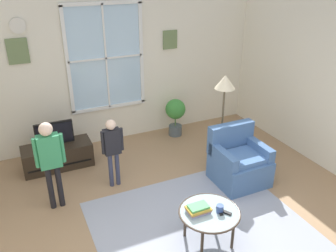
{
  "coord_description": "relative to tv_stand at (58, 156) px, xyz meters",
  "views": [
    {
      "loc": [
        -1.6,
        -2.89,
        3.12
      ],
      "look_at": [
        0.15,
        0.89,
        1.16
      ],
      "focal_mm": 37.3,
      "sensor_mm": 36.0,
      "label": 1
    }
  ],
  "objects": [
    {
      "name": "potted_plant_by_window",
      "position": [
        2.3,
        0.25,
        0.27
      ],
      "size": [
        0.39,
        0.39,
        0.75
      ],
      "color": "#4C565B",
      "rests_on": "ground_plane"
    },
    {
      "name": "television",
      "position": [
        0.0,
        -0.0,
        0.42
      ],
      "size": [
        0.6,
        0.08,
        0.41
      ],
      "color": "#4C4C4C",
      "rests_on": "tv_stand"
    },
    {
      "name": "remote_near_cup",
      "position": [
        1.53,
        -2.67,
        0.27
      ],
      "size": [
        0.11,
        0.14,
        0.02
      ],
      "primitive_type": "cube",
      "rotation": [
        0.0,
        0.0,
        0.53
      ],
      "color": "black",
      "rests_on": "coffee_table"
    },
    {
      "name": "person_green_shirt",
      "position": [
        -0.19,
        -1.08,
        0.61
      ],
      "size": [
        0.39,
        0.18,
        1.29
      ],
      "color": "black",
      "rests_on": "ground_plane"
    },
    {
      "name": "ground_plane",
      "position": [
        1.15,
        -2.45,
        -0.21
      ],
      "size": [
        6.32,
        6.72,
        0.02
      ],
      "primitive_type": "cube",
      "color": "#9E7A56"
    },
    {
      "name": "remote_near_books",
      "position": [
        1.48,
        -2.62,
        0.27
      ],
      "size": [
        0.06,
        0.14,
        0.02
      ],
      "primitive_type": "cube",
      "rotation": [
        0.0,
        0.0,
        -0.18
      ],
      "color": "black",
      "rests_on": "coffee_table"
    },
    {
      "name": "person_black_shirt",
      "position": [
        0.7,
        -0.92,
        0.49
      ],
      "size": [
        0.33,
        0.15,
        1.1
      ],
      "color": "#333851",
      "rests_on": "ground_plane"
    },
    {
      "name": "cup",
      "position": [
        1.48,
        -2.62,
        0.31
      ],
      "size": [
        0.09,
        0.09,
        0.1
      ],
      "primitive_type": "cylinder",
      "color": "#334C8C",
      "rests_on": "coffee_table"
    },
    {
      "name": "tv_stand",
      "position": [
        0.0,
        0.0,
        0.0
      ],
      "size": [
        1.11,
        0.48,
        0.4
      ],
      "color": "#2D2319",
      "rests_on": "ground_plane"
    },
    {
      "name": "area_rug",
      "position": [
        1.42,
        -2.28,
        -0.2
      ],
      "size": [
        2.65,
        2.24,
        0.01
      ],
      "primitive_type": "cube",
      "color": "#999EAD",
      "rests_on": "ground_plane"
    },
    {
      "name": "coffee_table",
      "position": [
        1.37,
        -2.57,
        0.23
      ],
      "size": [
        0.74,
        0.74,
        0.46
      ],
      "color": "#99B2B7",
      "rests_on": "ground_plane"
    },
    {
      "name": "book_stack",
      "position": [
        1.25,
        -2.52,
        0.31
      ],
      "size": [
        0.27,
        0.19,
        0.1
      ],
      "color": "#979ABB",
      "rests_on": "coffee_table"
    },
    {
      "name": "armchair",
      "position": [
        2.48,
        -1.6,
        0.13
      ],
      "size": [
        0.76,
        0.74,
        0.87
      ],
      "color": "#476B9E",
      "rests_on": "ground_plane"
    },
    {
      "name": "back_wall",
      "position": [
        1.15,
        0.66,
        1.21
      ],
      "size": [
        5.72,
        0.17,
        2.79
      ],
      "color": "silver",
      "rests_on": "ground_plane"
    },
    {
      "name": "floor_lamp",
      "position": [
        2.5,
        -1.05,
        1.11
      ],
      "size": [
        0.32,
        0.32,
        1.57
      ],
      "color": "black",
      "rests_on": "ground_plane"
    }
  ]
}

